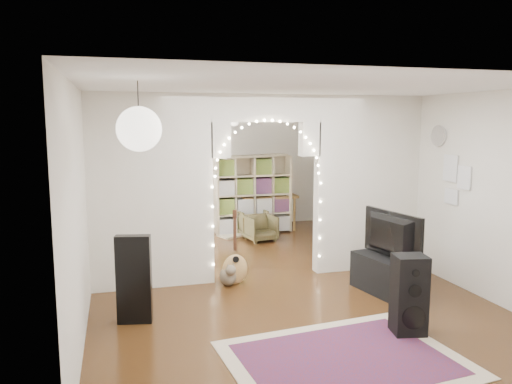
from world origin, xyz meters
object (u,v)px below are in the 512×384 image
object	(u,v)px
media_console	(385,276)
bookcase	(253,194)
dining_table	(267,198)
dining_chair_right	(261,228)
acoustic_guitar	(235,257)
dining_chair_left	(251,222)
floor_speaker	(409,295)

from	to	relation	value
media_console	bookcase	world-z (taller)	bookcase
dining_table	media_console	bearing A→B (deg)	-83.75
dining_chair_right	media_console	bearing A→B (deg)	-87.17
acoustic_guitar	dining_chair_left	size ratio (longest dim) A/B	1.57
acoustic_guitar	dining_table	xyz separation A→B (m)	(1.51, 3.40, 0.28)
bookcase	dining_chair_left	xyz separation A→B (m)	(-0.08, -0.15, -0.55)
floor_speaker	dining_table	xyz separation A→B (m)	(0.07, 5.55, 0.24)
floor_speaker	dining_chair_left	bearing A→B (deg)	105.18
media_console	bookcase	xyz separation A→B (m)	(-0.73, 4.06, 0.56)
dining_chair_left	dining_chair_right	distance (m)	0.58
floor_speaker	media_console	world-z (taller)	floor_speaker
floor_speaker	bookcase	world-z (taller)	bookcase
dining_chair_left	acoustic_guitar	bearing A→B (deg)	-114.90
media_console	dining_chair_right	world-z (taller)	dining_chair_right
dining_table	dining_chair_right	bearing A→B (deg)	-111.45
bookcase	dining_chair_left	world-z (taller)	bookcase
floor_speaker	bookcase	bearing A→B (deg)	104.17
dining_chair_right	floor_speaker	bearing A→B (deg)	-95.74
acoustic_guitar	dining_chair_left	world-z (taller)	acoustic_guitar
media_console	floor_speaker	bearing A→B (deg)	-119.64
media_console	dining_table	size ratio (longest dim) A/B	0.82
floor_speaker	dining_chair_left	xyz separation A→B (m)	(-0.39, 5.13, -0.18)
bookcase	dining_chair_right	distance (m)	0.92
acoustic_guitar	floor_speaker	size ratio (longest dim) A/B	1.04
media_console	bookcase	size ratio (longest dim) A/B	0.62
floor_speaker	dining_chair_right	size ratio (longest dim) A/B	1.60
acoustic_guitar	dining_chair_right	size ratio (longest dim) A/B	1.66
bookcase	dining_table	xyz separation A→B (m)	(0.38, 0.26, -0.13)
acoustic_guitar	media_console	bearing A→B (deg)	-19.77
dining_chair_right	bookcase	bearing A→B (deg)	76.29
bookcase	acoustic_guitar	bearing A→B (deg)	-132.21
floor_speaker	bookcase	distance (m)	5.31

